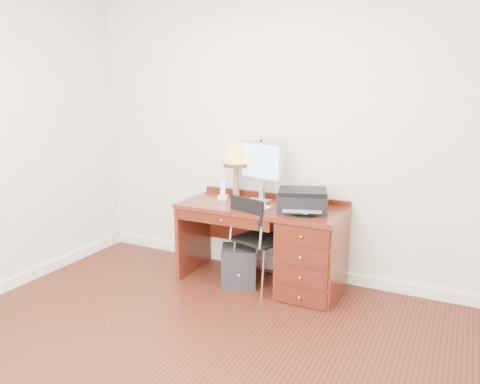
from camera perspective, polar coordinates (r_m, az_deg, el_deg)
The scene contains 12 objects.
ground at distance 3.43m, azimuth -7.54°, elevation -19.35°, with size 4.00×4.00×0.00m, color #38150C.
room_shell at distance 3.87m, azimuth -2.22°, elevation -14.36°, with size 4.00×4.00×4.00m.
desk at distance 4.26m, azimuth 6.60°, elevation -6.51°, with size 1.50×0.67×0.75m.
monitor at distance 4.36m, azimuth 2.46°, elevation 3.42°, with size 0.48×0.22×0.56m.
keyboard at distance 4.24m, azimuth 1.50°, elevation -1.64°, with size 0.37×0.11×0.01m, color white.
mouse_pad at distance 3.98m, azimuth 7.83°, elevation -2.64°, with size 0.20×0.20×0.04m.
printer at distance 4.10m, azimuth 7.60°, elevation -1.01°, with size 0.51×0.45×0.19m.
leg_lamp at distance 4.50m, azimuth -0.47°, elevation 4.04°, with size 0.25×0.25×0.51m.
phone at distance 4.48m, azimuth -2.07°, elevation -0.21°, with size 0.11×0.11×0.18m.
pen_cup at distance 4.37m, azimuth 6.57°, elevation -0.73°, with size 0.08×0.08×0.09m, color black.
chair at distance 4.18m, azimuth 2.24°, elevation -5.08°, with size 0.52×0.52×0.88m.
equipment_box at distance 4.40m, azimuth -0.14°, elevation -8.99°, with size 0.31×0.31×0.36m, color black.
Camera 1 is at (1.65, -2.38, 1.83)m, focal length 35.00 mm.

